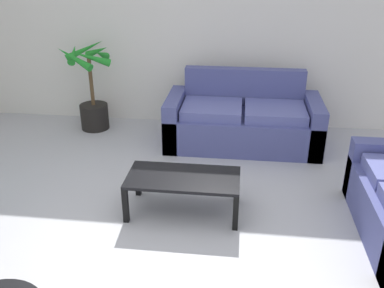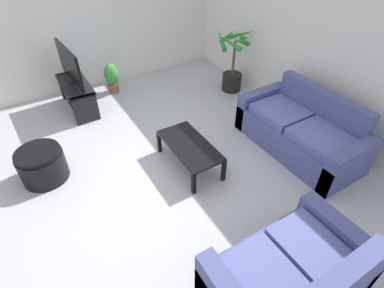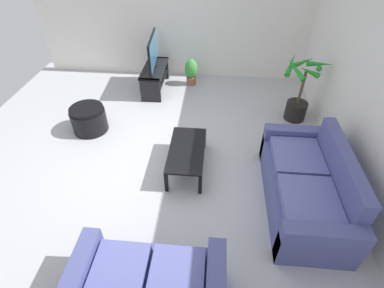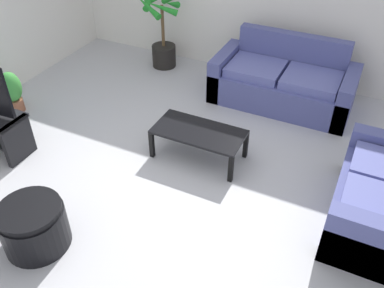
% 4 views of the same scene
% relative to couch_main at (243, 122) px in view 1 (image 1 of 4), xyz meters
% --- Properties ---
extents(ground_plane, '(6.60, 6.60, 0.00)m').
position_rel_couch_main_xyz_m(ground_plane, '(-0.74, -2.28, -0.30)').
color(ground_plane, '#B2B2B7').
extents(wall_back, '(6.00, 0.06, 2.70)m').
position_rel_couch_main_xyz_m(wall_back, '(-0.74, 0.72, 1.05)').
color(wall_back, silver).
rests_on(wall_back, ground).
extents(couch_main, '(1.91, 0.90, 0.90)m').
position_rel_couch_main_xyz_m(couch_main, '(0.00, 0.00, 0.00)').
color(couch_main, '#4C518C').
rests_on(couch_main, ground).
extents(coffee_table, '(1.05, 0.53, 0.38)m').
position_rel_couch_main_xyz_m(coffee_table, '(-0.53, -1.64, 0.03)').
color(coffee_table, black).
rests_on(coffee_table, ground).
extents(potted_palm, '(0.75, 0.81, 1.20)m').
position_rel_couch_main_xyz_m(potted_palm, '(-2.05, 0.26, 0.18)').
color(potted_palm, black).
rests_on(potted_palm, ground).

